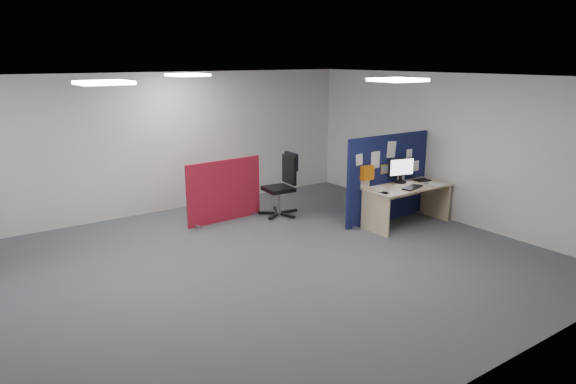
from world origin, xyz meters
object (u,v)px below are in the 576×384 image
navy_divider (387,178)px  office_chair (284,181)px  red_divider (224,191)px  monitor_main (401,169)px  main_desk (405,195)px

navy_divider → office_chair: 1.95m
navy_divider → office_chair: bearing=133.6°
red_divider → office_chair: size_ratio=1.30×
monitor_main → office_chair: size_ratio=0.44×
red_divider → office_chair: (1.13, -0.30, 0.11)m
office_chair → monitor_main: bearing=-40.8°
monitor_main → red_divider: 3.28m
navy_divider → monitor_main: (0.20, -0.15, 0.17)m
main_desk → red_divider: red_divider is taller
navy_divider → main_desk: (0.12, -0.36, -0.26)m
navy_divider → red_divider: navy_divider is taller
navy_divider → main_desk: 0.45m
main_desk → red_divider: size_ratio=1.06×
main_desk → navy_divider: bearing=108.6°
navy_divider → office_chair: navy_divider is taller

